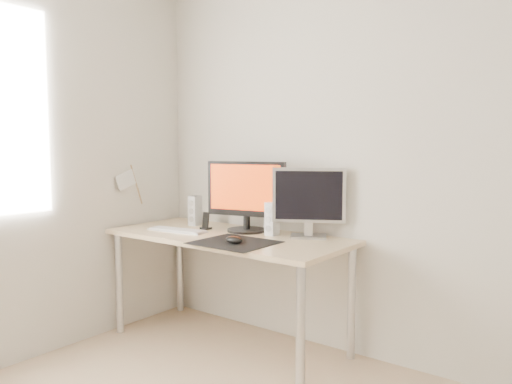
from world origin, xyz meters
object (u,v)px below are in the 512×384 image
Objects in this scene: keyboard at (177,230)px; phone_dock at (206,224)px; speaker_left at (195,211)px; main_monitor at (246,194)px; speaker_right at (272,219)px; mouse at (234,240)px; second_monitor at (309,199)px; desk at (227,246)px.

keyboard is 3.68× the size of phone_dock.
keyboard is at bearing -72.46° from speaker_left.
main_monitor is 1.26× the size of keyboard.
speaker_right is 1.80× the size of phone_dock.
keyboard is (-0.57, 0.10, -0.02)m from mouse.
speaker_left is (-0.90, -0.08, -0.14)m from second_monitor.
second_monitor reaches higher than phone_dock.
second_monitor is 2.05× the size of speaker_left.
second_monitor is 0.77m from phone_dock.
speaker_right is (0.01, 0.37, 0.08)m from mouse.
speaker_left is 0.20m from phone_dock.
desk is 0.28m from phone_dock.
desk is 13.60× the size of phone_dock.
main_monitor is 0.48m from speaker_left.
mouse is 0.27× the size of keyboard.
second_monitor is at bearing 5.12° from speaker_left.
keyboard is (0.08, -0.25, -0.10)m from speaker_left.
phone_dock reaches higher than mouse.
main_monitor is at bearing 118.61° from mouse.
keyboard is at bearing -157.74° from second_monitor.
speaker_right is at bearing 10.13° from phone_dock.
main_monitor is at bearing -171.43° from second_monitor.
mouse is at bearing -118.98° from second_monitor.
mouse is at bearing -91.81° from speaker_right.
speaker_right reaches higher than keyboard.
second_monitor reaches higher than speaker_right.
keyboard is 0.20m from phone_dock.
main_monitor is 2.58× the size of speaker_left.
phone_dock is (-0.48, 0.28, 0.01)m from mouse.
phone_dock is at bearing -162.07° from main_monitor.
speaker_right is (-0.23, -0.07, -0.14)m from second_monitor.
desk is at bearing -154.93° from second_monitor.
mouse is at bearing -29.99° from phone_dock.
phone_dock is (-0.25, 0.06, 0.11)m from desk.
main_monitor is (0.03, 0.15, 0.33)m from desk.
speaker_right is (0.24, 0.15, 0.18)m from desk.
speaker_left is (-0.45, -0.01, -0.15)m from main_monitor.
desk is 3.68× the size of second_monitor.
phone_dock reaches higher than keyboard.
desk is 7.55× the size of speaker_left.
main_monitor is 1.26× the size of second_monitor.
speaker_left is at bearing 161.49° from desk.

